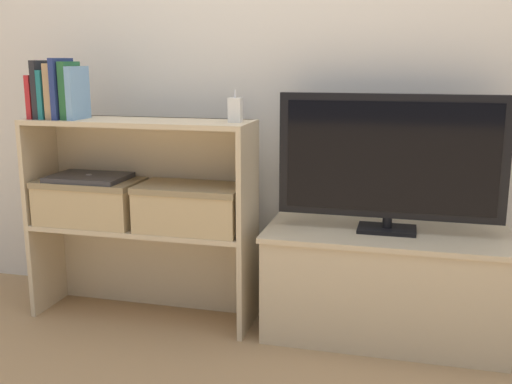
# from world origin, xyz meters

# --- Properties ---
(ground_plane) EXTENTS (16.00, 16.00, 0.00)m
(ground_plane) POSITION_xyz_m (0.00, 0.00, 0.00)
(ground_plane) COLOR #A37F56
(wall_back) EXTENTS (10.00, 0.05, 2.40)m
(wall_back) POSITION_xyz_m (0.00, 0.45, 1.20)
(wall_back) COLOR silver
(wall_back) RESTS_ON ground_plane
(tv_stand) EXTENTS (0.93, 0.44, 0.43)m
(tv_stand) POSITION_xyz_m (0.50, 0.21, 0.21)
(tv_stand) COLOR #CCB793
(tv_stand) RESTS_ON ground_plane
(tv) EXTENTS (0.84, 0.14, 0.52)m
(tv) POSITION_xyz_m (0.50, 0.21, 0.70)
(tv) COLOR black
(tv) RESTS_ON tv_stand
(bookshelf_lower_tier) EXTENTS (0.93, 0.27, 0.40)m
(bookshelf_lower_tier) POSITION_xyz_m (-0.49, 0.19, 0.26)
(bookshelf_lower_tier) COLOR #CCB793
(bookshelf_lower_tier) RESTS_ON ground_plane
(bookshelf_upper_tier) EXTENTS (0.93, 0.27, 0.43)m
(bookshelf_upper_tier) POSITION_xyz_m (-0.49, 0.19, 0.68)
(bookshelf_upper_tier) COLOR #CCB793
(bookshelf_upper_tier) RESTS_ON bookshelf_lower_tier
(book_crimson) EXTENTS (0.02, 0.13, 0.17)m
(book_crimson) POSITION_xyz_m (-0.91, 0.10, 0.92)
(book_crimson) COLOR #B22328
(book_crimson) RESTS_ON bookshelf_upper_tier
(book_charcoal) EXTENTS (0.02, 0.13, 0.23)m
(book_charcoal) POSITION_xyz_m (-0.88, 0.10, 0.95)
(book_charcoal) COLOR #232328
(book_charcoal) RESTS_ON bookshelf_upper_tier
(book_teal) EXTENTS (0.02, 0.13, 0.19)m
(book_teal) POSITION_xyz_m (-0.86, 0.10, 0.93)
(book_teal) COLOR #1E7075
(book_teal) RESTS_ON bookshelf_upper_tier
(book_tan) EXTENTS (0.03, 0.12, 0.22)m
(book_tan) POSITION_xyz_m (-0.83, 0.10, 0.95)
(book_tan) COLOR tan
(book_tan) RESTS_ON bookshelf_upper_tier
(book_navy) EXTENTS (0.02, 0.15, 0.24)m
(book_navy) POSITION_xyz_m (-0.79, 0.10, 0.96)
(book_navy) COLOR navy
(book_navy) RESTS_ON bookshelf_upper_tier
(book_forest) EXTENTS (0.03, 0.12, 0.23)m
(book_forest) POSITION_xyz_m (-0.76, 0.10, 0.95)
(book_forest) COLOR #286638
(book_forest) RESTS_ON bookshelf_upper_tier
(book_skyblue) EXTENTS (0.03, 0.14, 0.21)m
(book_skyblue) POSITION_xyz_m (-0.72, 0.10, 0.94)
(book_skyblue) COLOR #709ECC
(book_skyblue) RESTS_ON bookshelf_upper_tier
(baby_monitor) EXTENTS (0.05, 0.04, 0.12)m
(baby_monitor) POSITION_xyz_m (-0.08, 0.14, 0.88)
(baby_monitor) COLOR white
(baby_monitor) RESTS_ON bookshelf_upper_tier
(storage_basket_left) EXTENTS (0.42, 0.24, 0.18)m
(storage_basket_left) POSITION_xyz_m (-0.71, 0.12, 0.50)
(storage_basket_left) COLOR tan
(storage_basket_left) RESTS_ON bookshelf_lower_tier
(storage_basket_right) EXTENTS (0.42, 0.24, 0.18)m
(storage_basket_right) POSITION_xyz_m (-0.26, 0.12, 0.50)
(storage_basket_right) COLOR tan
(storage_basket_right) RESTS_ON bookshelf_lower_tier
(laptop) EXTENTS (0.31, 0.22, 0.02)m
(laptop) POSITION_xyz_m (-0.71, 0.12, 0.59)
(laptop) COLOR #2D2D33
(laptop) RESTS_ON storage_basket_left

